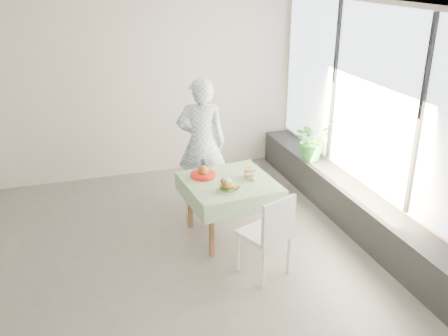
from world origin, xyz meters
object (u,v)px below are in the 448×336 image
object	(u,v)px
cafe_table	(229,202)
chair_far	(199,192)
main_dish	(228,186)
diner	(201,143)
potted_plant	(312,139)
juice_cup_orange	(248,172)
chair_near	(265,249)

from	to	relation	value
cafe_table	chair_far	world-z (taller)	chair_far
chair_far	main_dish	xyz separation A→B (m)	(0.07, -1.08, 0.55)
diner	main_dish	distance (m)	1.22
diner	potted_plant	xyz separation A→B (m)	(1.65, -0.07, -0.11)
juice_cup_orange	potted_plant	bearing A→B (deg)	33.14
chair_near	main_dish	world-z (taller)	chair_near
juice_cup_orange	potted_plant	xyz separation A→B (m)	(1.32, 0.86, -0.01)
diner	chair_far	bearing A→B (deg)	70.05
chair_near	diner	xyz separation A→B (m)	(-0.18, 1.87, 0.61)
chair_far	chair_near	world-z (taller)	chair_near
chair_far	juice_cup_orange	size ratio (longest dim) A/B	2.75
chair_far	potted_plant	world-z (taller)	potted_plant
cafe_table	diner	world-z (taller)	diner
chair_near	potted_plant	world-z (taller)	potted_plant
diner	chair_near	bearing A→B (deg)	108.15
main_dish	diner	bearing A→B (deg)	89.13
cafe_table	potted_plant	xyz separation A→B (m)	(1.58, 0.90, 0.34)
main_dish	cafe_table	bearing A→B (deg)	69.35
chair_near	main_dish	distance (m)	0.85
main_dish	chair_far	bearing A→B (deg)	93.82
chair_far	diner	world-z (taller)	diner
cafe_table	chair_far	distance (m)	0.87
chair_far	diner	bearing A→B (deg)	57.40
potted_plant	cafe_table	bearing A→B (deg)	-150.36
cafe_table	chair_near	size ratio (longest dim) A/B	1.16
chair_far	main_dish	world-z (taller)	main_dish
chair_near	juice_cup_orange	world-z (taller)	juice_cup_orange
diner	juice_cup_orange	xyz separation A→B (m)	(0.33, -0.93, -0.10)
chair_far	chair_near	bearing A→B (deg)	-81.11
cafe_table	potted_plant	distance (m)	1.85
chair_near	potted_plant	distance (m)	2.39
chair_far	potted_plant	xyz separation A→B (m)	(1.74, 0.08, 0.56)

